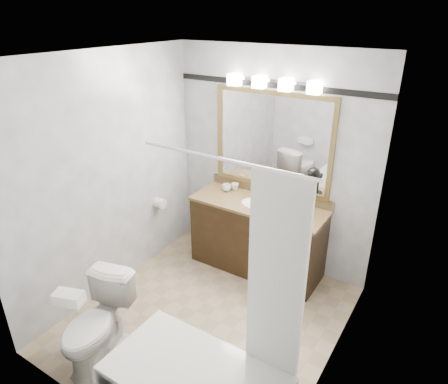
% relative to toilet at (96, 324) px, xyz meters
% --- Properties ---
extents(room, '(2.42, 2.62, 2.52)m').
position_rel_toilet_xyz_m(room, '(0.51, 0.92, 0.88)').
color(room, tan).
rests_on(room, ground).
extents(vanity, '(1.53, 0.58, 0.97)m').
position_rel_toilet_xyz_m(vanity, '(0.51, 1.94, 0.07)').
color(vanity, black).
rests_on(vanity, ground).
extents(mirror, '(1.40, 0.04, 1.10)m').
position_rel_toilet_xyz_m(mirror, '(0.51, 2.20, 1.13)').
color(mirror, olive).
rests_on(mirror, room).
extents(vanity_light_bar, '(1.02, 0.14, 0.12)m').
position_rel_toilet_xyz_m(vanity_light_bar, '(0.51, 2.15, 1.76)').
color(vanity_light_bar, silver).
rests_on(vanity_light_bar, room).
extents(accent_stripe, '(2.40, 0.01, 0.06)m').
position_rel_toilet_xyz_m(accent_stripe, '(0.51, 2.21, 1.73)').
color(accent_stripe, black).
rests_on(accent_stripe, room).
extents(tp_roll, '(0.11, 0.12, 0.12)m').
position_rel_toilet_xyz_m(tp_roll, '(-0.63, 1.58, 0.33)').
color(tp_roll, white).
rests_on(tp_roll, room).
extents(toilet, '(0.59, 0.81, 0.75)m').
position_rel_toilet_xyz_m(toilet, '(0.00, 0.00, 0.00)').
color(toilet, white).
rests_on(toilet, ground).
extents(tissue_box, '(0.26, 0.19, 0.09)m').
position_rel_toilet_xyz_m(tissue_box, '(0.00, -0.20, 0.42)').
color(tissue_box, white).
rests_on(tissue_box, toilet).
extents(coffee_maker, '(0.18, 0.22, 0.34)m').
position_rel_toilet_xyz_m(coffee_maker, '(0.93, 1.92, 0.65)').
color(coffee_maker, black).
rests_on(coffee_maker, vanity).
extents(cup_left, '(0.13, 0.13, 0.08)m').
position_rel_toilet_xyz_m(cup_left, '(0.03, 2.04, 0.52)').
color(cup_left, white).
rests_on(cup_left, vanity).
extents(cup_right, '(0.11, 0.11, 0.08)m').
position_rel_toilet_xyz_m(cup_right, '(0.10, 2.11, 0.52)').
color(cup_right, white).
rests_on(cup_right, vanity).
extents(soap_bottle_a, '(0.05, 0.05, 0.12)m').
position_rel_toilet_xyz_m(soap_bottle_a, '(0.46, 2.14, 0.53)').
color(soap_bottle_a, white).
rests_on(soap_bottle_a, vanity).
extents(soap_bottle_b, '(0.07, 0.07, 0.09)m').
position_rel_toilet_xyz_m(soap_bottle_b, '(0.74, 2.14, 0.52)').
color(soap_bottle_b, white).
rests_on(soap_bottle_b, vanity).
extents(soap_bar, '(0.07, 0.05, 0.02)m').
position_rel_toilet_xyz_m(soap_bar, '(0.63, 2.05, 0.49)').
color(soap_bar, beige).
rests_on(soap_bar, vanity).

